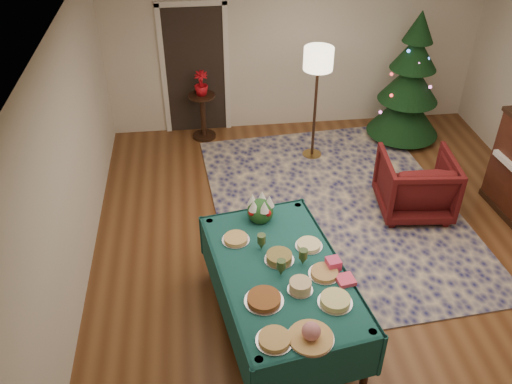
{
  "coord_description": "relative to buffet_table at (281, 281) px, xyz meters",
  "views": [
    {
      "loc": [
        -1.62,
        -4.68,
        4.46
      ],
      "look_at": [
        -1.04,
        0.1,
        1.03
      ],
      "focal_mm": 38.0,
      "sensor_mm": 36.0,
      "label": 1
    }
  ],
  "objects": [
    {
      "name": "room_shell",
      "position": [
        0.91,
        0.91,
        0.7
      ],
      "size": [
        7.0,
        7.0,
        7.0
      ],
      "color": "#593319",
      "rests_on": "ground"
    },
    {
      "name": "doorway",
      "position": [
        -0.69,
        4.39,
        0.45
      ],
      "size": [
        1.08,
        0.04,
        2.16
      ],
      "color": "black",
      "rests_on": "ground"
    },
    {
      "name": "rug",
      "position": [
        1.07,
        1.91,
        -0.64
      ],
      "size": [
        3.51,
        4.43,
        0.02
      ],
      "primitive_type": "cube",
      "rotation": [
        0.0,
        0.0,
        0.08
      ],
      "color": "#14174C",
      "rests_on": "ground"
    },
    {
      "name": "buffet_table",
      "position": [
        0.0,
        0.0,
        0.0
      ],
      "size": [
        1.54,
        2.25,
        0.81
      ],
      "color": "black",
      "rests_on": "ground"
    },
    {
      "name": "platter_0",
      "position": [
        -0.2,
        -0.84,
        0.18
      ],
      "size": [
        0.32,
        0.32,
        0.05
      ],
      "color": "silver",
      "rests_on": "buffet_table"
    },
    {
      "name": "platter_1",
      "position": [
        0.11,
        -0.85,
        0.23
      ],
      "size": [
        0.4,
        0.4,
        0.17
      ],
      "color": "silver",
      "rests_on": "buffet_table"
    },
    {
      "name": "platter_2",
      "position": [
        0.41,
        -0.49,
        0.19
      ],
      "size": [
        0.32,
        0.32,
        0.07
      ],
      "color": "silver",
      "rests_on": "buffet_table"
    },
    {
      "name": "platter_3",
      "position": [
        -0.22,
        -0.39,
        0.19
      ],
      "size": [
        0.36,
        0.36,
        0.06
      ],
      "color": "silver",
      "rests_on": "buffet_table"
    },
    {
      "name": "platter_4",
      "position": [
        0.13,
        -0.29,
        0.21
      ],
      "size": [
        0.24,
        0.24,
        0.11
      ],
      "color": "silver",
      "rests_on": "buffet_table"
    },
    {
      "name": "platter_5",
      "position": [
        0.39,
        -0.12,
        0.18
      ],
      "size": [
        0.31,
        0.31,
        0.05
      ],
      "color": "silver",
      "rests_on": "buffet_table"
    },
    {
      "name": "platter_6",
      "position": [
        -0.0,
        0.13,
        0.2
      ],
      "size": [
        0.3,
        0.3,
        0.08
      ],
      "color": "silver",
      "rests_on": "buffet_table"
    },
    {
      "name": "platter_7",
      "position": [
        0.33,
        0.3,
        0.18
      ],
      "size": [
        0.28,
        0.28,
        0.05
      ],
      "color": "silver",
      "rests_on": "buffet_table"
    },
    {
      "name": "platter_8",
      "position": [
        -0.4,
        0.48,
        0.18
      ],
      "size": [
        0.29,
        0.29,
        0.05
      ],
      "color": "silver",
      "rests_on": "buffet_table"
    },
    {
      "name": "goblet_0",
      "position": [
        -0.16,
        0.31,
        0.26
      ],
      "size": [
        0.09,
        0.09,
        0.19
      ],
      "color": "#2D471E",
      "rests_on": "buffet_table"
    },
    {
      "name": "goblet_1",
      "position": [
        0.22,
        0.04,
        0.26
      ],
      "size": [
        0.09,
        0.09,
        0.19
      ],
      "color": "#2D471E",
      "rests_on": "buffet_table"
    },
    {
      "name": "goblet_2",
      "position": [
        -0.02,
        -0.08,
        0.26
      ],
      "size": [
        0.09,
        0.09,
        0.19
      ],
      "color": "#2D471E",
      "rests_on": "buffet_table"
    },
    {
      "name": "napkin_stack",
      "position": [
        0.57,
        -0.23,
        0.18
      ],
      "size": [
        0.19,
        0.19,
        0.04
      ],
      "primitive_type": "cube",
      "rotation": [
        0.0,
        0.0,
        0.16
      ],
      "color": "#F24366",
      "rests_on": "buffet_table"
    },
    {
      "name": "gift_box",
      "position": [
        0.5,
        -0.04,
        0.21
      ],
      "size": [
        0.15,
        0.15,
        0.11
      ],
      "primitive_type": "cube",
      "rotation": [
        0.0,
        0.0,
        0.16
      ],
      "color": "#DA3C6E",
      "rests_on": "buffet_table"
    },
    {
      "name": "centerpiece",
      "position": [
        -0.11,
        0.8,
        0.3
      ],
      "size": [
        0.29,
        0.29,
        0.33
      ],
      "color": "#1E4C1E",
      "rests_on": "buffet_table"
    },
    {
      "name": "armchair",
      "position": [
        2.07,
        1.77,
        -0.18
      ],
      "size": [
        0.98,
        0.93,
        0.93
      ],
      "primitive_type": "imported",
      "rotation": [
        0.0,
        0.0,
        3.05
      ],
      "color": "#4C1011",
      "rests_on": "ground"
    },
    {
      "name": "floor_lamp",
      "position": [
        1.04,
        3.32,
        0.83
      ],
      "size": [
        0.42,
        0.42,
        1.74
      ],
      "color": "#A57F3F",
      "rests_on": "ground"
    },
    {
      "name": "side_table",
      "position": [
        -0.61,
        4.11,
        -0.28
      ],
      "size": [
        0.42,
        0.42,
        0.76
      ],
      "color": "black",
      "rests_on": "ground"
    },
    {
      "name": "potted_plant",
      "position": [
        -0.61,
        4.11,
        0.22
      ],
      "size": [
        0.22,
        0.39,
        0.22
      ],
      "primitive_type": "imported",
      "color": "red",
      "rests_on": "side_table"
    },
    {
      "name": "christmas_tree",
      "position": [
        2.62,
        3.72,
        0.29
      ],
      "size": [
        1.51,
        1.51,
        2.09
      ],
      "color": "black",
      "rests_on": "ground"
    }
  ]
}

